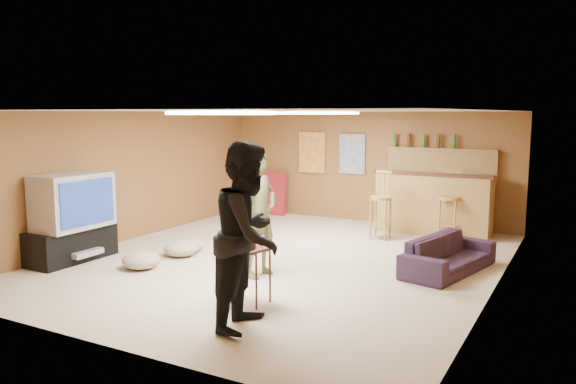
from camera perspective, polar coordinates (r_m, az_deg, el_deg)
The scene contains 32 objects.
ground at distance 8.40m, azimuth -0.66°, elevation -6.94°, with size 7.00×7.00×0.00m, color #BDA990.
ceiling at distance 8.12m, azimuth -0.68°, elevation 8.24°, with size 6.00×7.00×0.02m, color silver.
wall_back at distance 11.35m, azimuth 7.99°, elevation 2.54°, with size 6.00×0.02×2.20m, color brown.
wall_front at distance 5.45m, azimuth -18.98°, elevation -3.73°, with size 6.00×0.02×2.20m, color brown.
wall_left at distance 9.99m, azimuth -15.87°, elevation 1.57°, with size 0.02×7.00×2.20m, color brown.
wall_right at distance 7.23m, azimuth 20.57°, elevation -1.00°, with size 0.02×7.00×2.20m, color brown.
tv_stand at distance 8.92m, azimuth -21.12°, elevation -4.95°, with size 0.55×1.30×0.50m, color black.
dvd_box at distance 8.78m, azimuth -20.15°, elevation -5.78°, with size 0.35×0.50×0.08m, color #B2B2B7.
tv_body at distance 8.75m, azimuth -21.04°, elevation -0.86°, with size 0.60×1.10×0.80m, color #B2B2B7.
tv_screen at distance 8.52m, azimuth -19.68°, elevation -1.02°, with size 0.02×0.95×0.65m, color navy.
bar_counter at distance 10.46m, azimuth 14.58°, elevation -1.14°, with size 2.00×0.60×1.10m, color olive.
bar_lip at distance 10.15m, azimuth 14.34°, elevation 1.72°, with size 2.10×0.12×0.05m, color #3D1D13.
bar_shelf at distance 10.79m, azimuth 15.34°, elevation 4.18°, with size 2.00×0.18×0.05m, color olive.
bar_backing at distance 10.83m, azimuth 15.31°, elevation 2.61°, with size 2.00×0.14×0.60m, color olive.
poster_left at distance 11.77m, azimuth 2.46°, elevation 4.03°, with size 0.60×0.03×0.85m, color #BF3F26.
poster_right at distance 11.40m, azimuth 6.53°, elevation 3.85°, with size 0.55×0.03×0.80m, color #334C99.
folding_chair_stack at distance 12.10m, azimuth -1.30°, elevation -0.15°, with size 0.50×0.14×0.90m, color maroon.
ceiling_panel_front at distance 6.85m, azimuth -6.88°, elevation 7.97°, with size 1.20×0.60×0.04m, color white.
ceiling_panel_back at distance 9.18m, azimuth 3.01°, elevation 8.02°, with size 1.20×0.60×0.04m, color white.
person_olive at distance 7.45m, azimuth -2.92°, elevation -2.23°, with size 0.62×0.40×1.69m, color #62653A.
person_black at distance 5.68m, azimuth -4.02°, elevation -4.41°, with size 0.92×0.72×1.90m, color black.
sofa at distance 8.05m, azimuth 16.01°, elevation -6.12°, with size 1.67×0.65×0.49m, color black.
tray_table at distance 6.50m, azimuth -4.06°, elevation -8.35°, with size 0.52×0.42×0.68m, color #3D1D13.
cup_red_near at distance 6.52m, azimuth -4.93°, elevation -4.71°, with size 0.08×0.08×0.11m, color red.
cup_red_far at distance 6.30m, azimuth -3.60°, elevation -5.17°, with size 0.08×0.08×0.11m, color red.
cup_blue at distance 6.41m, azimuth -2.69°, elevation -4.94°, with size 0.07×0.07×0.10m, color #16319B.
bar_stool_left at distance 9.81m, azimuth 9.40°, elevation -1.51°, with size 0.36×0.36×1.13m, color olive, non-canonical shape.
bar_stool_right at distance 10.05m, azimuth 16.05°, elevation -1.69°, with size 0.33×0.33×1.06m, color olive, non-canonical shape.
cushion_near_tv at distance 8.77m, azimuth -10.81°, elevation -5.64°, with size 0.53×0.53×0.24m, color gray.
cushion_mid at distance 9.02m, azimuth -9.99°, elevation -5.36°, with size 0.45×0.45×0.20m, color gray.
cushion_far at distance 8.20m, azimuth -14.70°, elevation -6.72°, with size 0.53×0.53×0.24m, color gray.
bottle_row at distance 10.85m, azimuth 13.59°, elevation 5.08°, with size 1.20×0.08×0.26m, color #3F7233, non-canonical shape.
Camera 1 is at (3.96, -7.08, 2.17)m, focal length 35.00 mm.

